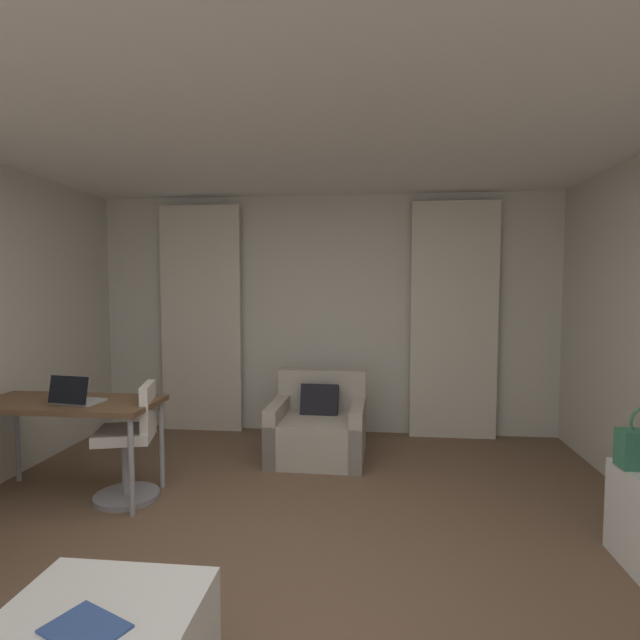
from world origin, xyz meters
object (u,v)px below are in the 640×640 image
at_px(armchair, 318,429).
at_px(magazine_open, 85,629).
at_px(desk_chair, 131,448).
at_px(laptop, 76,398).
at_px(desk, 68,409).

height_order(armchair, magazine_open, armchair).
bearing_deg(armchair, desk_chair, -140.21).
bearing_deg(magazine_open, laptop, 122.55).
distance_m(desk, laptop, 0.18).
relative_size(desk_chair, magazine_open, 2.61).
bearing_deg(armchair, magazine_open, -99.64).
relative_size(desk, desk_chair, 1.52).
height_order(desk_chair, magazine_open, desk_chair).
distance_m(armchair, laptop, 2.12).
bearing_deg(magazine_open, armchair, 80.36).
bearing_deg(desk, magazine_open, -56.10).
bearing_deg(magazine_open, desk_chair, 112.50).
relative_size(desk, magazine_open, 3.97).
distance_m(desk_chair, magazine_open, 2.08).
height_order(armchair, desk, armchair).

